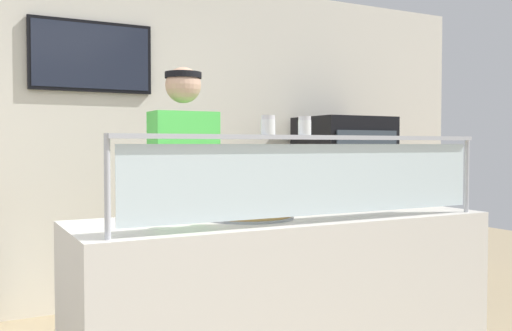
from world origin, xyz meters
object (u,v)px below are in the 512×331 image
(pizza_server, at_px, (254,210))
(pepper_flake_shaker, at_px, (305,127))
(parmesan_shaker, at_px, (268,126))
(drink_fridge, at_px, (344,203))
(worker_figure, at_px, (185,196))
(pizza_tray, at_px, (248,215))

(pizza_server, xyz_separation_m, pepper_flake_shaker, (0.10, -0.29, 0.40))
(pizza_server, relative_size, parmesan_shaker, 3.35)
(drink_fridge, bearing_deg, parmesan_shaker, -133.45)
(worker_figure, bearing_deg, pizza_server, -83.07)
(parmesan_shaker, xyz_separation_m, pepper_flake_shaker, (0.19, -0.00, -0.00))
(pizza_server, relative_size, pepper_flake_shaker, 3.36)
(pizza_tray, distance_m, drink_fridge, 2.50)
(pizza_server, distance_m, pepper_flake_shaker, 0.50)
(drink_fridge, bearing_deg, pizza_tray, -137.33)
(drink_fridge, bearing_deg, pepper_flake_shaker, -130.51)
(pizza_tray, bearing_deg, pizza_server, -46.58)
(pizza_server, xyz_separation_m, drink_fridge, (1.81, 1.71, -0.21))
(parmesan_shaker, relative_size, pepper_flake_shaker, 1.00)
(parmesan_shaker, bearing_deg, pizza_server, 74.23)
(pizza_server, relative_size, drink_fridge, 0.18)
(parmesan_shaker, bearing_deg, worker_figure, 90.20)
(pizza_tray, height_order, pepper_flake_shaker, pepper_flake_shaker)
(parmesan_shaker, distance_m, drink_fridge, 2.82)
(pepper_flake_shaker, bearing_deg, pizza_server, 109.49)
(pizza_tray, bearing_deg, parmesan_shaker, -101.52)
(drink_fridge, bearing_deg, worker_figure, -152.21)
(pizza_tray, xyz_separation_m, pizza_server, (0.02, -0.02, 0.02))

